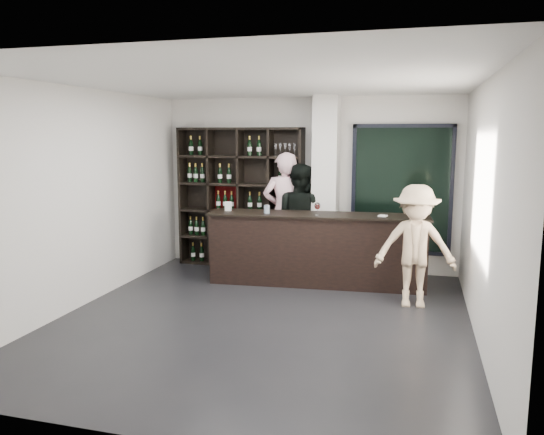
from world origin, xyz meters
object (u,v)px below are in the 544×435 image
(wine_shelf, at_px, (241,198))
(tasting_counter, at_px, (317,249))
(taster_pink, at_px, (285,212))
(customer, at_px, (415,246))
(taster_black, at_px, (299,218))

(wine_shelf, distance_m, tasting_counter, 1.83)
(taster_pink, bearing_deg, tasting_counter, 117.18)
(customer, bearing_deg, wine_shelf, 148.27)
(tasting_counter, height_order, taster_black, taster_black)
(wine_shelf, relative_size, taster_black, 1.32)
(tasting_counter, distance_m, customer, 1.63)
(wine_shelf, height_order, taster_pink, wine_shelf)
(tasting_counter, bearing_deg, wine_shelf, 147.07)
(wine_shelf, bearing_deg, customer, -27.18)
(taster_pink, distance_m, taster_black, 0.27)
(wine_shelf, bearing_deg, tasting_counter, -28.52)
(customer, bearing_deg, tasting_counter, 149.68)
(taster_pink, distance_m, customer, 2.52)
(taster_pink, bearing_deg, wine_shelf, -29.79)
(taster_black, distance_m, customer, 2.31)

